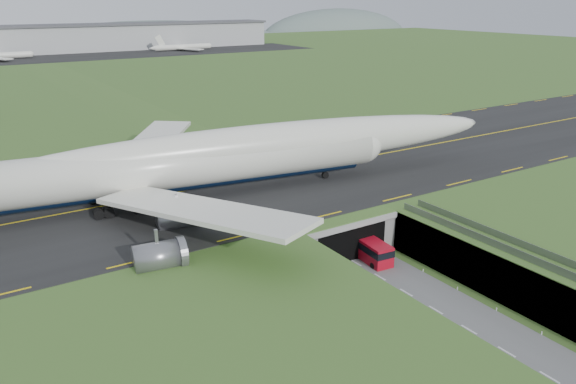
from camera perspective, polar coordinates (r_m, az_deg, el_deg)
ground at (r=75.77m, az=10.32°, el=-9.22°), size 900.00×900.00×0.00m
airfield_deck at (r=74.41m, az=10.46°, el=-7.19°), size 800.00×800.00×6.00m
trench_road at (r=71.20m, az=14.48°, el=-11.43°), size 12.00×75.00×0.20m
taxiway at (r=97.99m, az=-2.56°, el=1.58°), size 800.00×44.00×0.18m
tunnel_portal at (r=86.02m, az=2.93°, el=-2.93°), size 17.00×22.30×6.00m
jumbo_jet at (r=87.66m, az=-8.62°, el=3.19°), size 104.39×64.82×21.67m
shuttle_tram at (r=81.04m, az=8.38°, el=-5.82°), size 3.55×7.76×3.07m
cargo_terminal at (r=351.19m, az=-25.71°, el=13.75°), size 320.00×67.00×15.60m
distant_hills at (r=492.31m, az=-20.04°, el=13.37°), size 700.00×91.00×60.00m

